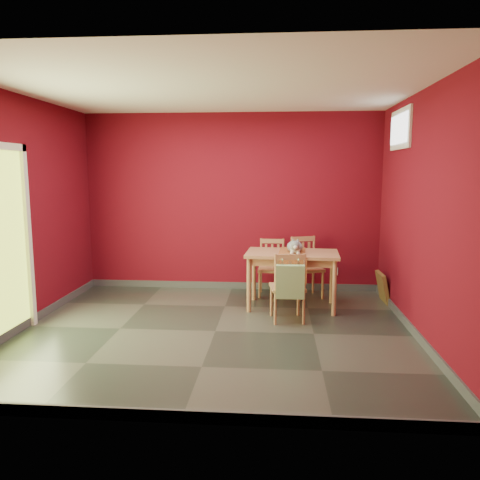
# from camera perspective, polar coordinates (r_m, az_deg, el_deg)

# --- Properties ---
(ground) EXTENTS (4.50, 4.50, 0.00)m
(ground) POSITION_cam_1_polar(r_m,az_deg,el_deg) (5.50, -3.02, -11.03)
(ground) COLOR #2D342D
(ground) RESTS_ON ground
(room_shell) EXTENTS (4.50, 4.50, 4.50)m
(room_shell) POSITION_cam_1_polar(r_m,az_deg,el_deg) (5.48, -3.02, -10.54)
(room_shell) COLOR #5E0916
(room_shell) RESTS_ON ground
(doorway) EXTENTS (0.06, 1.01, 2.13)m
(doorway) POSITION_cam_1_polar(r_m,az_deg,el_deg) (5.61, -26.89, 0.28)
(doorway) COLOR #B7D838
(doorway) RESTS_ON ground
(window) EXTENTS (0.05, 0.90, 0.50)m
(window) POSITION_cam_1_polar(r_m,az_deg,el_deg) (6.35, 18.95, 12.67)
(window) COLOR white
(window) RESTS_ON room_shell
(outlet_plate) EXTENTS (0.08, 0.02, 0.12)m
(outlet_plate) POSITION_cam_1_polar(r_m,az_deg,el_deg) (7.35, 11.54, -3.77)
(outlet_plate) COLOR silver
(outlet_plate) RESTS_ON room_shell
(dining_table) EXTENTS (1.26, 0.78, 0.76)m
(dining_table) POSITION_cam_1_polar(r_m,az_deg,el_deg) (6.28, 6.37, -2.33)
(dining_table) COLOR #AF7A52
(dining_table) RESTS_ON ground
(table_runner) EXTENTS (0.39, 0.74, 0.36)m
(table_runner) POSITION_cam_1_polar(r_m,az_deg,el_deg) (6.16, 6.41, -2.18)
(table_runner) COLOR brown
(table_runner) RESTS_ON dining_table
(chair_far_left) EXTENTS (0.39, 0.39, 0.83)m
(chair_far_left) POSITION_cam_1_polar(r_m,az_deg,el_deg) (6.95, 3.88, -3.29)
(chair_far_left) COLOR #AF7A52
(chair_far_left) RESTS_ON ground
(chair_far_right) EXTENTS (0.52, 0.52, 0.87)m
(chair_far_right) POSITION_cam_1_polar(r_m,az_deg,el_deg) (6.92, 8.04, -3.20)
(chair_far_right) COLOR #AF7A52
(chair_far_right) RESTS_ON ground
(chair_near) EXTENTS (0.46, 0.46, 0.86)m
(chair_near) POSITION_cam_1_polar(r_m,az_deg,el_deg) (5.75, 5.87, -5.60)
(chair_near) COLOR #AF7A52
(chair_near) RESTS_ON ground
(tote_bag) EXTENTS (0.33, 0.20, 0.46)m
(tote_bag) POSITION_cam_1_polar(r_m,az_deg,el_deg) (5.53, 6.13, -5.07)
(tote_bag) COLOR #81A76B
(tote_bag) RESTS_ON chair_near
(cat) EXTENTS (0.27, 0.45, 0.21)m
(cat) POSITION_cam_1_polar(r_m,az_deg,el_deg) (6.24, 6.69, -0.53)
(cat) COLOR slate
(cat) RESTS_ON table_runner
(picture_frame) EXTENTS (0.15, 0.42, 0.42)m
(picture_frame) POSITION_cam_1_polar(r_m,az_deg,el_deg) (6.90, 16.99, -5.54)
(picture_frame) COLOR brown
(picture_frame) RESTS_ON ground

